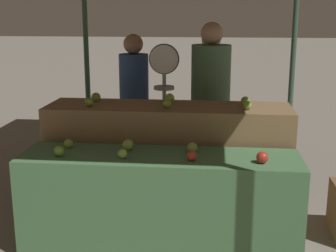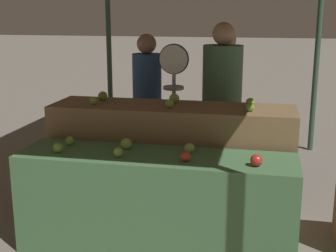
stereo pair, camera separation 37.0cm
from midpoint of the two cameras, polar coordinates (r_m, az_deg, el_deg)
name	(u,v)px [view 2 (the right image)]	position (r m, az deg, el deg)	size (l,w,h in m)	color
ground_plane	(156,248)	(3.76, 1.47, -14.76)	(60.00, 60.00, 0.00)	gray
display_counter_front	(156,203)	(3.59, 1.51, -9.41)	(2.08, 0.55, 0.76)	#4C7A4C
display_counter_back	(172,163)	(4.10, 3.06, -4.52)	(2.08, 0.55, 1.02)	olive
apple_front_0	(58,148)	(3.56, -10.40, -2.68)	(0.08, 0.08, 0.08)	#7AA338
apple_front_1	(118,152)	(3.40, -3.02, -3.27)	(0.07, 0.07, 0.07)	#8EB247
apple_front_2	(186,156)	(3.31, 5.37, -3.76)	(0.07, 0.07, 0.07)	red
apple_front_3	(256,160)	(3.29, 13.92, -4.14)	(0.09, 0.09, 0.09)	#B72D23
apple_front_4	(70,141)	(3.75, -9.15, -1.83)	(0.07, 0.07, 0.07)	#84AD3D
apple_front_5	(126,144)	(3.59, -2.18, -2.22)	(0.09, 0.09, 0.09)	#8EB247
apple_front_6	(189,148)	(3.51, 5.62, -2.75)	(0.08, 0.08, 0.08)	#8EB247
apple_back_0	(94,101)	(4.01, -6.44, 3.05)	(0.07, 0.07, 0.07)	#7AA338
apple_back_1	(170,104)	(3.86, 2.98, 2.69)	(0.07, 0.07, 0.07)	#7AA338
apple_back_2	(250,107)	(3.81, 12.70, 2.24)	(0.07, 0.07, 0.07)	#7AA338
apple_back_3	(103,96)	(4.20, -5.49, 3.64)	(0.08, 0.08, 0.08)	#7AA338
apple_back_4	(174,98)	(4.06, 3.38, 3.34)	(0.09, 0.09, 0.09)	#8EB247
apple_back_5	(250,102)	(4.01, 12.62, 2.81)	(0.07, 0.07, 0.07)	#7AA338
produce_scale	(174,86)	(4.55, 3.03, 4.91)	(0.29, 0.20, 1.50)	#99999E
person_vendor_at_scale	(222,96)	(4.76, 8.81, 3.65)	(0.44, 0.44, 1.70)	#2D2D38
person_customer_left	(225,92)	(5.23, 8.98, 4.10)	(0.44, 0.44, 1.60)	#2D2D38
person_customer_right	(147,96)	(5.00, -0.45, 3.66)	(0.37, 0.37, 1.57)	#2D2D38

